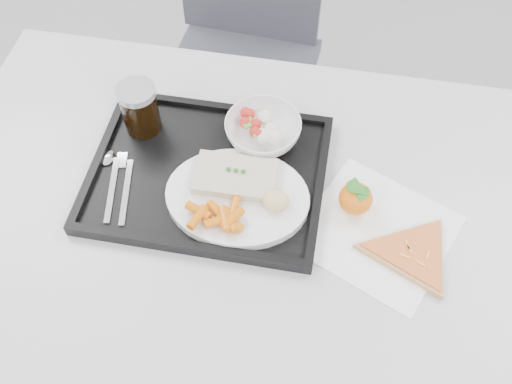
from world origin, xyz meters
name	(u,v)px	position (x,y,z in m)	size (l,w,h in m)	color
room	(121,36)	(0.00, 0.00, 1.40)	(6.04, 7.04, 2.84)	gray
table	(238,221)	(0.00, 0.30, 0.68)	(1.20, 0.80, 0.75)	silver
chair	(243,38)	(-0.13, 1.01, 0.54)	(0.45, 0.45, 0.93)	#3A3A42
tray	(208,174)	(-0.07, 0.35, 0.76)	(0.45, 0.35, 0.03)	black
dinner_plate	(237,197)	(0.00, 0.30, 0.77)	(0.27, 0.27, 0.02)	white
fish_fillet	(236,177)	(-0.01, 0.33, 0.79)	(0.16, 0.10, 0.03)	beige
bread_roll	(276,201)	(0.08, 0.29, 0.80)	(0.06, 0.05, 0.03)	#EAB882
salad_bowl	(263,130)	(0.02, 0.45, 0.79)	(0.15, 0.15, 0.05)	white
cola_glass	(140,108)	(-0.22, 0.44, 0.82)	(0.08, 0.08, 0.11)	black
cutlery	(116,177)	(-0.24, 0.31, 0.77)	(0.10, 0.17, 0.01)	silver
napkin	(377,232)	(0.27, 0.28, 0.75)	(0.33, 0.32, 0.00)	white
tangerine	(356,198)	(0.22, 0.33, 0.79)	(0.08, 0.08, 0.07)	#E15300
pizza_slice	(412,254)	(0.33, 0.24, 0.76)	(0.21, 0.21, 0.02)	tan
carrot_pile	(220,216)	(-0.02, 0.24, 0.80)	(0.11, 0.09, 0.02)	orange
salad_contents	(262,127)	(0.02, 0.45, 0.80)	(0.09, 0.08, 0.03)	red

